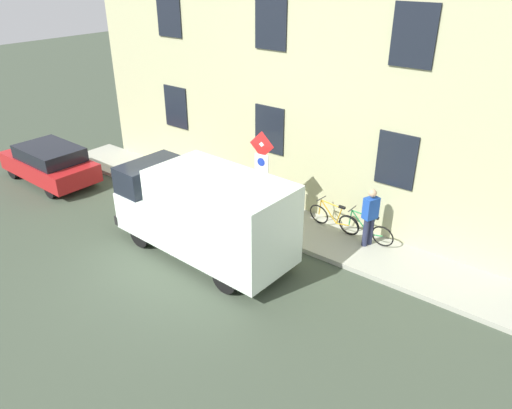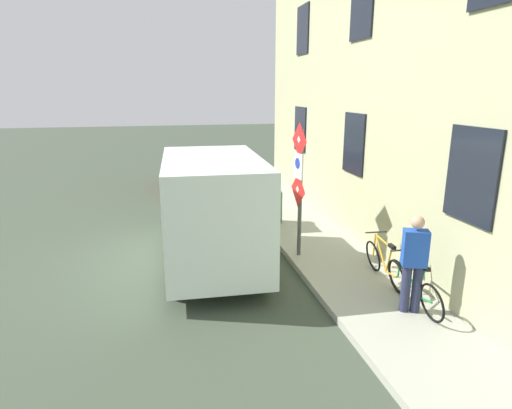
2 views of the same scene
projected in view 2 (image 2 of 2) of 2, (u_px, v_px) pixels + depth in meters
The scene contains 10 objects.
ground_plane at pixel (169, 254), 10.31m from camera, with size 80.00×80.00×0.00m, color #3A4536.
sidewalk_slab at pixel (313, 240), 11.08m from camera, with size 2.00×17.39×0.14m, color #9FA191.
building_facade at pixel (371, 84), 10.35m from camera, with size 0.75×15.39×7.97m.
sign_post_stacked at pixel (299, 176), 9.42m from camera, with size 0.17×0.56×2.92m.
delivery_van at pixel (211, 205), 9.62m from camera, with size 2.21×5.40×2.50m.
parked_hatchback at pixel (192, 170), 17.27m from camera, with size 1.86×4.05×1.38m.
bicycle_green at pixel (414, 286), 7.47m from camera, with size 0.46×1.71×0.89m.
bicycle_orange at pixel (384, 264), 8.44m from camera, with size 0.46×1.72×0.89m.
pedestrian at pixel (414, 261), 7.14m from camera, with size 0.47×0.39×1.72m.
litter_bin at pixel (275, 207), 12.21m from camera, with size 0.44×0.44×0.90m, color #2D5133.
Camera 2 is at (-0.05, -9.88, 3.83)m, focal length 29.90 mm.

